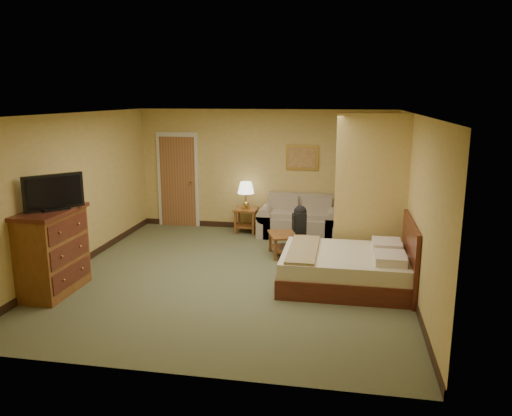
% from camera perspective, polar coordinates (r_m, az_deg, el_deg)
% --- Properties ---
extents(floor, '(6.00, 6.00, 0.00)m').
position_cam_1_polar(floor, '(8.22, -2.45, -7.73)').
color(floor, '#565B3B').
rests_on(floor, ground).
extents(ceiling, '(6.00, 6.00, 0.00)m').
position_cam_1_polar(ceiling, '(7.71, -2.64, 10.69)').
color(ceiling, white).
rests_on(ceiling, back_wall).
extents(back_wall, '(5.50, 0.02, 2.60)m').
position_cam_1_polar(back_wall, '(10.77, 1.00, 4.31)').
color(back_wall, tan).
rests_on(back_wall, floor).
extents(left_wall, '(0.02, 6.00, 2.60)m').
position_cam_1_polar(left_wall, '(8.88, -20.12, 1.74)').
color(left_wall, tan).
rests_on(left_wall, floor).
extents(right_wall, '(0.02, 6.00, 2.60)m').
position_cam_1_polar(right_wall, '(7.74, 17.72, 0.40)').
color(right_wall, tan).
rests_on(right_wall, floor).
extents(partition, '(1.20, 0.15, 2.60)m').
position_cam_1_polar(partition, '(8.59, 13.00, 1.85)').
color(partition, tan).
rests_on(partition, floor).
extents(door, '(0.94, 0.16, 2.10)m').
position_cam_1_polar(door, '(11.25, -8.89, 3.14)').
color(door, beige).
rests_on(door, floor).
extents(baseboard, '(5.50, 0.02, 0.12)m').
position_cam_1_polar(baseboard, '(11.01, 0.97, -2.10)').
color(baseboard, black).
rests_on(baseboard, floor).
extents(loveseat, '(1.70, 0.79, 0.86)m').
position_cam_1_polar(loveseat, '(10.45, 4.96, -1.71)').
color(loveseat, gray).
rests_on(loveseat, floor).
extents(side_table, '(0.47, 0.47, 0.52)m').
position_cam_1_polar(side_table, '(10.67, -1.15, -1.00)').
color(side_table, brown).
rests_on(side_table, floor).
extents(table_lamp, '(0.35, 0.35, 0.58)m').
position_cam_1_polar(table_lamp, '(10.54, -1.17, 2.25)').
color(table_lamp, '#AE8740').
rests_on(table_lamp, side_table).
extents(coffee_table, '(0.82, 0.82, 0.41)m').
position_cam_1_polar(coffee_table, '(9.16, 3.63, -3.64)').
color(coffee_table, brown).
rests_on(coffee_table, floor).
extents(wall_picture, '(0.69, 0.04, 0.53)m').
position_cam_1_polar(wall_picture, '(10.60, 5.30, 5.76)').
color(wall_picture, '#B78E3F').
rests_on(wall_picture, back_wall).
extents(dresser, '(0.62, 1.19, 1.27)m').
position_cam_1_polar(dresser, '(7.94, -22.20, -4.58)').
color(dresser, brown).
rests_on(dresser, floor).
extents(tv, '(0.59, 0.69, 0.52)m').
position_cam_1_polar(tv, '(7.68, -22.11, 1.58)').
color(tv, black).
rests_on(tv, dresser).
extents(bed, '(1.96, 1.65, 1.07)m').
position_cam_1_polar(bed, '(7.85, 10.54, -6.70)').
color(bed, '#481B10').
rests_on(bed, floor).
extents(backpack, '(0.25, 0.32, 0.49)m').
position_cam_1_polar(backpack, '(8.74, 5.07, -1.19)').
color(backpack, black).
rests_on(backpack, bed).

